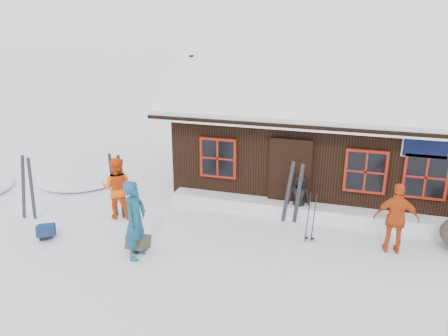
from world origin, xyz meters
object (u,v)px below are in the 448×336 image
(ski_pair_left, at_px, (28,189))
(ski_poles, at_px, (311,218))
(skier_orange_left, at_px, (117,188))
(skier_teal, at_px, (135,220))
(skier_crouched, at_px, (299,196))
(backpack_blue, at_px, (46,233))
(skier_orange_right, at_px, (396,219))
(backpack_olive, at_px, (138,245))

(ski_pair_left, height_order, ski_poles, ski_pair_left)
(skier_orange_left, xyz_separation_m, ski_pair_left, (-2.16, -0.77, 0.02))
(skier_teal, distance_m, skier_crouched, 4.43)
(skier_teal, xyz_separation_m, ski_poles, (3.57, 1.80, -0.30))
(skier_crouched, bearing_deg, ski_pair_left, -165.37)
(skier_teal, xyz_separation_m, ski_pair_left, (-3.58, 0.95, -0.05))
(skier_teal, relative_size, skier_orange_left, 1.09)
(skier_orange_left, bearing_deg, backpack_blue, 42.51)
(ski_pair_left, distance_m, backpack_blue, 1.50)
(skier_orange_right, distance_m, ski_pair_left, 9.04)
(ski_pair_left, bearing_deg, skier_orange_left, 27.22)
(skier_orange_left, xyz_separation_m, skier_crouched, (4.55, 1.40, -0.26))
(ski_poles, bearing_deg, backpack_olive, -157.23)
(skier_orange_left, distance_m, ski_poles, 5.00)
(backpack_blue, distance_m, backpack_olive, 2.40)
(skier_crouched, xyz_separation_m, backpack_olive, (-3.24, -2.86, -0.42))
(backpack_olive, bearing_deg, skier_orange_left, 129.94)
(skier_orange_left, bearing_deg, skier_teal, 117.02)
(ski_poles, xyz_separation_m, backpack_blue, (-6.08, -1.64, -0.46))
(skier_teal, height_order, skier_orange_right, skier_teal)
(skier_orange_left, bearing_deg, ski_poles, 168.46)
(ski_poles, bearing_deg, skier_teal, -153.20)
(ski_pair_left, bearing_deg, ski_poles, 14.36)
(skier_orange_right, bearing_deg, skier_teal, 16.90)
(skier_teal, height_order, ski_pair_left, skier_teal)
(skier_crouched, bearing_deg, backpack_blue, -155.67)
(ski_pair_left, distance_m, backpack_olive, 3.60)
(skier_orange_right, bearing_deg, ski_poles, -0.46)
(skier_teal, bearing_deg, ski_poles, -62.92)
(skier_orange_left, height_order, backpack_blue, skier_orange_left)
(ski_pair_left, relative_size, backpack_blue, 3.55)
(skier_orange_left, xyz_separation_m, skier_orange_right, (6.84, 0.13, -0.00))
(ski_pair_left, relative_size, backpack_olive, 3.39)
(skier_orange_left, distance_m, skier_crouched, 4.77)
(skier_orange_right, distance_m, ski_poles, 1.86)
(skier_orange_right, distance_m, skier_crouched, 2.63)
(skier_orange_right, relative_size, backpack_olive, 3.10)
(skier_orange_right, height_order, skier_crouched, skier_orange_right)
(skier_crouched, bearing_deg, ski_poles, -74.78)
(skier_teal, xyz_separation_m, skier_orange_right, (5.42, 1.85, -0.07))
(skier_orange_right, bearing_deg, backpack_blue, 10.03)
(skier_orange_right, distance_m, backpack_olive, 5.79)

